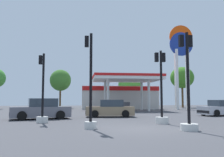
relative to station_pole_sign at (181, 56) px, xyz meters
name	(u,v)px	position (x,y,z in m)	size (l,w,h in m)	color
ground_plane	(143,129)	(-11.37, -20.98, -7.67)	(90.00, 90.00, 0.00)	#47474C
gas_station	(120,95)	(-8.69, 2.83, -5.60)	(11.23, 12.06, 4.51)	beige
station_pole_sign	(181,56)	(0.00, 0.00, 0.00)	(3.48, 0.56, 12.29)	white
car_0	(110,109)	(-12.01, -12.81, -7.03)	(4.07, 2.04, 1.42)	black
car_1	(41,110)	(-17.38, -14.33, -6.98)	(4.57, 2.82, 1.53)	black
car_2	(221,109)	(-2.03, -12.67, -7.03)	(4.16, 2.42, 1.40)	black
traffic_signal_0	(42,104)	(-16.84, -17.23, -6.50)	(0.72, 0.72, 4.37)	silver
traffic_signal_1	(161,101)	(-9.58, -18.67, -6.33)	(0.78, 0.78, 4.45)	silver
traffic_signal_2	(188,99)	(-9.38, -21.93, -6.19)	(0.82, 0.82, 4.69)	silver
traffic_signal_3	(90,97)	(-13.97, -20.67, -6.08)	(0.63, 0.66, 4.82)	silver
tree_1	(60,80)	(-17.94, 8.29, -3.02)	(3.52, 3.52, 6.47)	brown
tree_2	(130,85)	(-5.92, 8.00, -3.67)	(4.27, 4.27, 5.75)	brown
tree_3	(182,78)	(3.39, 7.68, -2.38)	(4.14, 4.14, 7.20)	brown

